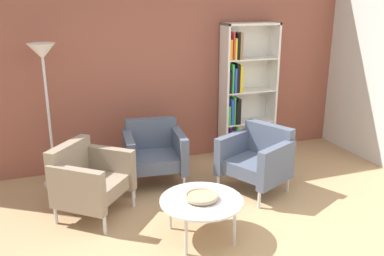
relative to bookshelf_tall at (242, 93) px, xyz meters
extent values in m
plane|color=tan|center=(-1.21, -2.24, -0.92)|extent=(8.32, 8.32, 0.00)
cube|color=brown|center=(-1.21, 0.22, 0.53)|extent=(6.40, 0.12, 2.90)
cube|color=silver|center=(-0.29, -0.01, 0.03)|extent=(0.03, 0.30, 1.90)
cube|color=silver|center=(0.48, -0.01, 0.03)|extent=(0.03, 0.30, 1.90)
cube|color=silver|center=(0.09, -0.01, 0.96)|extent=(0.80, 0.30, 0.03)
cube|color=silver|center=(0.09, -0.01, -0.91)|extent=(0.80, 0.30, 0.03)
cube|color=silver|center=(0.09, 0.13, 0.03)|extent=(0.80, 0.02, 1.90)
cube|color=silver|center=(0.09, -0.01, -0.43)|extent=(0.76, 0.28, 0.02)
cube|color=silver|center=(0.09, -0.01, 0.03)|extent=(0.76, 0.28, 0.02)
cube|color=silver|center=(0.09, -0.01, 0.49)|extent=(0.76, 0.28, 0.02)
cube|color=blue|center=(-0.26, -0.05, -0.73)|extent=(0.03, 0.21, 0.30)
cube|color=orange|center=(-0.23, -0.04, -0.73)|extent=(0.02, 0.23, 0.29)
cube|color=purple|center=(-0.19, -0.05, -0.70)|extent=(0.04, 0.22, 0.37)
cube|color=purple|center=(-0.15, -0.03, -0.71)|extent=(0.03, 0.25, 0.35)
cube|color=green|center=(-0.11, -0.07, -0.67)|extent=(0.03, 0.17, 0.41)
cube|color=purple|center=(-0.08, -0.05, -0.75)|extent=(0.03, 0.20, 0.25)
cube|color=green|center=(-0.26, -0.05, -0.28)|extent=(0.04, 0.21, 0.28)
cube|color=blue|center=(-0.21, -0.04, -0.24)|extent=(0.04, 0.23, 0.36)
cube|color=green|center=(-0.17, -0.05, -0.22)|extent=(0.02, 0.21, 0.40)
cube|color=black|center=(-0.14, -0.06, -0.26)|extent=(0.02, 0.18, 0.32)
cube|color=black|center=(-0.10, -0.06, -0.23)|extent=(0.04, 0.19, 0.37)
cube|color=black|center=(-0.26, -0.05, 0.19)|extent=(0.04, 0.20, 0.30)
cube|color=green|center=(-0.21, -0.05, 0.24)|extent=(0.03, 0.21, 0.40)
cube|color=blue|center=(-0.17, -0.04, 0.21)|extent=(0.03, 0.23, 0.34)
cube|color=black|center=(-0.14, -0.04, 0.24)|extent=(0.03, 0.22, 0.40)
cube|color=yellow|center=(-0.09, -0.07, 0.23)|extent=(0.04, 0.17, 0.37)
cube|color=orange|center=(-0.26, -0.06, 0.64)|extent=(0.04, 0.18, 0.27)
cube|color=red|center=(-0.22, -0.05, 0.69)|extent=(0.02, 0.20, 0.37)
cube|color=yellow|center=(-0.18, -0.04, 0.64)|extent=(0.03, 0.23, 0.29)
cube|color=black|center=(-0.15, -0.06, 0.67)|extent=(0.03, 0.19, 0.35)
cube|color=olive|center=(-0.10, -0.07, 0.68)|extent=(0.04, 0.17, 0.36)
cylinder|color=silver|center=(-1.37, -1.93, -0.53)|extent=(0.80, 0.80, 0.02)
cylinder|color=silver|center=(-1.61, -2.17, -0.73)|extent=(0.03, 0.03, 0.38)
cylinder|color=silver|center=(-1.13, -2.17, -0.73)|extent=(0.03, 0.03, 0.38)
cylinder|color=silver|center=(-1.61, -1.69, -0.73)|extent=(0.03, 0.03, 0.38)
cylinder|color=silver|center=(-1.13, -1.69, -0.73)|extent=(0.03, 0.03, 0.38)
cylinder|color=tan|center=(-1.37, -1.93, -0.51)|extent=(0.13, 0.13, 0.02)
cylinder|color=tan|center=(-1.37, -1.93, -0.49)|extent=(0.32, 0.32, 0.02)
torus|color=tan|center=(-1.37, -1.93, -0.48)|extent=(0.32, 0.32, 0.02)
cube|color=#4C566B|center=(-1.47, -0.61, -0.60)|extent=(0.70, 0.65, 0.16)
cube|color=#4C566B|center=(-1.44, -0.34, -0.33)|extent=(0.65, 0.19, 0.38)
cube|color=#4C566B|center=(-1.78, -0.60, -0.49)|extent=(0.17, 0.63, 0.46)
cube|color=#4C566B|center=(-1.17, -0.66, -0.49)|extent=(0.17, 0.63, 0.46)
cylinder|color=silver|center=(-1.81, -0.89, -0.80)|extent=(0.04, 0.04, 0.24)
cylinder|color=silver|center=(-1.21, -0.95, -0.80)|extent=(0.04, 0.04, 0.24)
cylinder|color=silver|center=(-1.74, -0.31, -0.80)|extent=(0.04, 0.04, 0.24)
cylinder|color=silver|center=(-1.15, -0.38, -0.80)|extent=(0.04, 0.04, 0.24)
cube|color=#4C566B|center=(-0.41, -1.20, -0.60)|extent=(0.80, 0.83, 0.16)
cube|color=#4C566B|center=(-0.17, -1.09, -0.33)|extent=(0.39, 0.63, 0.38)
cube|color=#4C566B|center=(-0.56, -0.93, -0.49)|extent=(0.60, 0.36, 0.46)
cube|color=#4C566B|center=(-0.29, -1.49, -0.49)|extent=(0.60, 0.36, 0.46)
cylinder|color=silver|center=(-0.82, -1.07, -0.80)|extent=(0.04, 0.04, 0.24)
cylinder|color=silver|center=(-0.56, -1.61, -0.80)|extent=(0.04, 0.04, 0.24)
cylinder|color=silver|center=(-0.30, -0.82, -0.80)|extent=(0.04, 0.04, 0.24)
cylinder|color=silver|center=(-0.04, -1.36, -0.80)|extent=(0.04, 0.04, 0.24)
cube|color=gray|center=(-2.29, -1.13, -0.60)|extent=(0.86, 0.86, 0.16)
cube|color=gray|center=(-2.49, -0.95, -0.33)|extent=(0.50, 0.57, 0.38)
cube|color=gray|center=(-2.47, -1.38, -0.49)|extent=(0.54, 0.48, 0.46)
cube|color=gray|center=(-2.07, -0.91, -0.49)|extent=(0.54, 0.48, 0.46)
cylinder|color=silver|center=(-2.25, -1.56, -0.80)|extent=(0.04, 0.04, 0.24)
cylinder|color=silver|center=(-1.86, -1.10, -0.80)|extent=(0.04, 0.04, 0.24)
cylinder|color=silver|center=(-2.69, -1.18, -0.80)|extent=(0.04, 0.04, 0.24)
cylinder|color=silver|center=(-2.30, -0.73, -0.80)|extent=(0.04, 0.04, 0.24)
cylinder|color=silver|center=(-2.65, -0.17, -0.91)|extent=(0.28, 0.28, 0.02)
cylinder|color=silver|center=(-2.65, -0.17, -0.07)|extent=(0.03, 0.03, 1.65)
cone|color=white|center=(-2.65, -0.17, 0.73)|extent=(0.32, 0.32, 0.18)
camera|label=1|loc=(-2.69, -5.29, 1.33)|focal=39.32mm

